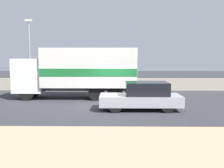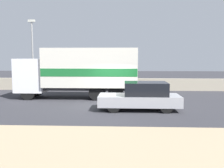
% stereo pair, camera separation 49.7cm
% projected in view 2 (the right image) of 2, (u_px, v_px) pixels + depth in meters
% --- Properties ---
extents(ground_plane, '(80.00, 80.00, 0.00)m').
position_uv_depth(ground_plane, '(112.00, 106.00, 15.09)').
color(ground_plane, '#2D2D33').
extents(dirt_shoulder_foreground, '(60.00, 4.80, 0.04)m').
position_uv_depth(dirt_shoulder_foreground, '(102.00, 147.00, 8.03)').
color(dirt_shoulder_foreground, '#9E896B').
rests_on(dirt_shoulder_foreground, ground_plane).
extents(stone_wall_backdrop, '(60.00, 0.35, 1.06)m').
position_uv_depth(stone_wall_backdrop, '(116.00, 84.00, 22.29)').
color(stone_wall_backdrop, '#A39984').
rests_on(stone_wall_backdrop, ground_plane).
extents(street_lamp, '(0.56, 0.28, 6.18)m').
position_uv_depth(street_lamp, '(32.00, 49.00, 21.86)').
color(street_lamp, gray).
rests_on(street_lamp, ground_plane).
extents(box_truck, '(8.53, 2.45, 3.55)m').
position_uv_depth(box_truck, '(81.00, 71.00, 17.74)').
color(box_truck, silver).
rests_on(box_truck, ground_plane).
extents(car_hatchback, '(4.47, 1.80, 1.56)m').
position_uv_depth(car_hatchback, '(141.00, 96.00, 13.81)').
color(car_hatchback, '#9E9EA3').
rests_on(car_hatchback, ground_plane).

